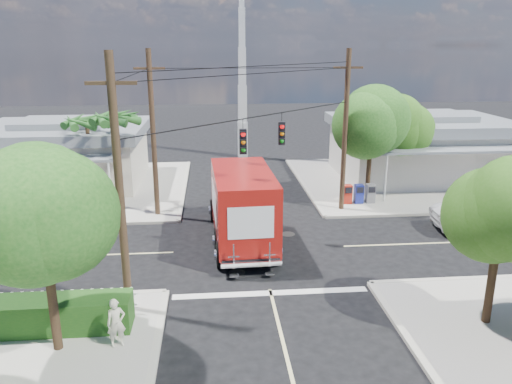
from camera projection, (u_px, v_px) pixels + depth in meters
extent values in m
plane|color=black|center=(260.00, 249.00, 23.23)|extent=(120.00, 120.00, 0.00)
cube|color=#ACA69B|center=(402.00, 181.00, 34.67)|extent=(14.00, 14.00, 0.14)
cube|color=#B4AE9F|center=(302.00, 183.00, 34.07)|extent=(0.25, 14.00, 0.14)
cube|color=#B4AE9F|center=(448.00, 213.00, 27.98)|extent=(14.00, 0.25, 0.14)
cube|color=#ACA69B|center=(77.00, 189.00, 32.77)|extent=(14.00, 14.00, 0.14)
cube|color=#B4AE9F|center=(184.00, 186.00, 33.37)|extent=(0.25, 14.00, 0.14)
cube|color=#B4AE9F|center=(43.00, 226.00, 26.08)|extent=(14.00, 0.25, 0.14)
cube|color=beige|center=(245.00, 190.00, 32.78)|extent=(0.12, 12.00, 0.01)
cube|color=beige|center=(465.00, 242.00, 24.09)|extent=(12.00, 0.12, 0.01)
cube|color=beige|center=(38.00, 257.00, 22.37)|extent=(12.00, 0.12, 0.01)
cube|color=silver|center=(271.00, 293.00, 19.12)|extent=(7.50, 0.40, 0.01)
cube|color=beige|center=(419.00, 153.00, 35.25)|extent=(11.00, 8.00, 3.40)
cube|color=gray|center=(422.00, 124.00, 34.68)|extent=(11.80, 8.80, 0.70)
cube|color=gray|center=(422.00, 117.00, 34.53)|extent=(6.05, 4.40, 0.50)
cube|color=gray|center=(453.00, 150.00, 30.23)|extent=(9.90, 1.80, 0.15)
cylinder|color=silver|center=(386.00, 178.00, 29.50)|extent=(0.12, 0.12, 2.90)
cube|color=beige|center=(65.00, 159.00, 33.64)|extent=(10.00, 8.00, 3.20)
cube|color=gray|center=(62.00, 131.00, 33.09)|extent=(10.80, 8.80, 0.70)
cube|color=gray|center=(61.00, 123.00, 32.95)|extent=(5.50, 4.40, 0.50)
cube|color=gray|center=(40.00, 159.00, 28.65)|extent=(9.00, 1.80, 0.15)
cylinder|color=silver|center=(110.00, 184.00, 28.62)|extent=(0.12, 0.12, 2.70)
cube|color=silver|center=(243.00, 140.00, 41.96)|extent=(0.80, 0.80, 3.00)
cube|color=silver|center=(242.00, 104.00, 41.11)|extent=(0.70, 0.70, 3.00)
cube|color=silver|center=(242.00, 66.00, 40.26)|extent=(0.60, 0.60, 3.00)
cube|color=silver|center=(242.00, 27.00, 39.41)|extent=(0.50, 0.50, 3.00)
cylinder|color=#422D1C|center=(52.00, 294.00, 14.90)|extent=(0.28, 0.28, 3.71)
sphere|color=#1A5217|center=(42.00, 221.00, 14.24)|extent=(3.71, 3.71, 3.71)
sphere|color=#1A5217|center=(29.00, 211.00, 14.33)|extent=(3.02, 3.02, 3.02)
sphere|color=#1A5217|center=(52.00, 228.00, 14.02)|extent=(3.25, 3.25, 3.25)
cylinder|color=#422D1C|center=(369.00, 167.00, 29.73)|extent=(0.28, 0.28, 4.10)
sphere|color=#1A5217|center=(372.00, 124.00, 29.01)|extent=(4.10, 4.10, 4.10)
sphere|color=#1A5217|center=(364.00, 119.00, 29.09)|extent=(3.33, 3.33, 3.33)
sphere|color=#1A5217|center=(379.00, 127.00, 28.79)|extent=(3.58, 3.58, 3.58)
cylinder|color=#422D1C|center=(397.00, 162.00, 32.13)|extent=(0.28, 0.28, 3.58)
sphere|color=#306517|center=(400.00, 127.00, 31.50)|extent=(3.58, 3.58, 3.58)
sphere|color=#306517|center=(393.00, 123.00, 31.59)|extent=(2.91, 2.91, 2.91)
sphere|color=#306517|center=(407.00, 129.00, 31.27)|extent=(3.14, 3.14, 3.14)
cylinder|color=#422D1C|center=(492.00, 275.00, 16.43)|extent=(0.28, 0.28, 3.46)
sphere|color=#306517|center=(501.00, 213.00, 15.82)|extent=(3.46, 3.46, 3.46)
sphere|color=#306517|center=(487.00, 205.00, 15.91)|extent=(2.81, 2.81, 2.81)
cylinder|color=#422D1C|center=(119.00, 161.00, 29.00)|extent=(0.24, 0.24, 5.00)
cone|color=#286023|center=(132.00, 117.00, 28.35)|extent=(0.50, 2.06, 0.98)
cone|color=#286023|center=(128.00, 115.00, 28.99)|extent=(1.92, 1.68, 0.98)
cone|color=#286023|center=(115.00, 115.00, 29.09)|extent=(2.12, 0.95, 0.98)
cone|color=#286023|center=(103.00, 116.00, 28.57)|extent=(1.34, 2.07, 0.98)
cone|color=#286023|center=(100.00, 118.00, 27.82)|extent=(1.34, 2.07, 0.98)
cone|color=#286023|center=(109.00, 119.00, 27.41)|extent=(2.12, 0.95, 0.98)
cone|color=#286023|center=(124.00, 118.00, 27.64)|extent=(1.92, 1.68, 0.98)
cylinder|color=#422D1C|center=(90.00, 160.00, 30.32)|extent=(0.24, 0.24, 4.60)
cone|color=#286023|center=(102.00, 120.00, 29.72)|extent=(0.50, 2.06, 0.98)
cone|color=#286023|center=(99.00, 119.00, 30.36)|extent=(1.92, 1.68, 0.98)
cone|color=#286023|center=(87.00, 118.00, 30.46)|extent=(2.12, 0.95, 0.98)
cone|color=#286023|center=(74.00, 120.00, 29.94)|extent=(1.34, 2.07, 0.98)
cone|color=#286023|center=(71.00, 122.00, 29.20)|extent=(1.34, 2.07, 0.98)
cone|color=#286023|center=(79.00, 123.00, 28.79)|extent=(2.12, 0.95, 0.98)
cone|color=#286023|center=(94.00, 122.00, 29.02)|extent=(1.92, 1.68, 0.98)
cylinder|color=#473321|center=(120.00, 191.00, 16.54)|extent=(0.28, 0.28, 9.00)
cube|color=#473321|center=(111.00, 83.00, 15.55)|extent=(1.60, 0.12, 0.12)
cylinder|color=#473321|center=(345.00, 133.00, 27.38)|extent=(0.28, 0.28, 9.00)
cube|color=#473321|center=(348.00, 68.00, 26.39)|extent=(1.60, 0.12, 0.12)
cylinder|color=#473321|center=(153.00, 136.00, 26.48)|extent=(0.28, 0.28, 9.00)
cube|color=#473321|center=(149.00, 68.00, 25.49)|extent=(1.60, 0.12, 0.12)
cylinder|color=black|center=(260.00, 116.00, 21.48)|extent=(10.43, 10.43, 0.04)
cube|color=black|center=(243.00, 142.00, 20.91)|extent=(0.30, 0.24, 1.05)
sphere|color=red|center=(243.00, 134.00, 20.69)|extent=(0.20, 0.20, 0.20)
cube|color=black|center=(282.00, 133.00, 22.89)|extent=(0.30, 0.24, 1.05)
sphere|color=red|center=(282.00, 127.00, 22.67)|extent=(0.20, 0.20, 0.20)
cube|color=silver|center=(49.00, 308.00, 17.07)|extent=(5.94, 0.05, 0.08)
cube|color=silver|center=(48.00, 298.00, 16.96)|extent=(5.94, 0.05, 0.08)
cube|color=silver|center=(132.00, 300.00, 17.27)|extent=(0.09, 0.06, 1.00)
cube|color=#184315|center=(35.00, 315.00, 16.23)|extent=(6.20, 1.20, 1.10)
cube|color=#9F1E12|center=(347.00, 194.00, 29.46)|extent=(0.50, 0.50, 1.10)
cube|color=navy|center=(359.00, 194.00, 29.52)|extent=(0.50, 0.50, 1.10)
cube|color=slate|center=(370.00, 193.00, 29.58)|extent=(0.50, 0.50, 1.10)
cube|color=black|center=(241.00, 228.00, 24.25)|extent=(2.71, 8.22, 0.26)
cube|color=#A81611|center=(235.00, 194.00, 27.04)|extent=(2.57, 1.87, 2.29)
cube|color=black|center=(234.00, 183.00, 27.61)|extent=(2.20, 0.35, 0.99)
cube|color=silver|center=(234.00, 201.00, 28.14)|extent=(2.40, 0.22, 0.37)
cube|color=#A81611|center=(243.00, 204.00, 22.91)|extent=(2.84, 6.15, 3.02)
cube|color=white|center=(271.00, 199.00, 23.03)|extent=(0.17, 3.75, 1.36)
cube|color=white|center=(214.00, 202.00, 22.70)|extent=(0.17, 3.75, 1.36)
cube|color=white|center=(251.00, 223.00, 19.97)|extent=(1.88, 0.09, 1.36)
cube|color=silver|center=(251.00, 264.00, 20.33)|extent=(2.51, 0.36, 0.19)
cube|color=silver|center=(234.00, 257.00, 19.99)|extent=(0.47, 0.08, 1.04)
cube|color=silver|center=(270.00, 255.00, 20.17)|extent=(0.47, 0.08, 1.04)
cylinder|color=black|center=(214.00, 210.00, 26.98)|extent=(0.38, 1.16, 1.15)
cylinder|color=black|center=(258.00, 208.00, 27.27)|extent=(0.38, 1.16, 1.15)
cylinder|color=black|center=(220.00, 255.00, 21.22)|extent=(0.38, 1.16, 1.15)
cylinder|color=black|center=(276.00, 252.00, 21.52)|extent=(0.38, 1.16, 1.15)
imported|color=silver|center=(491.00, 216.00, 25.28)|extent=(5.94, 3.10, 1.60)
imported|color=beige|center=(116.00, 323.00, 15.33)|extent=(0.67, 0.56, 1.58)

